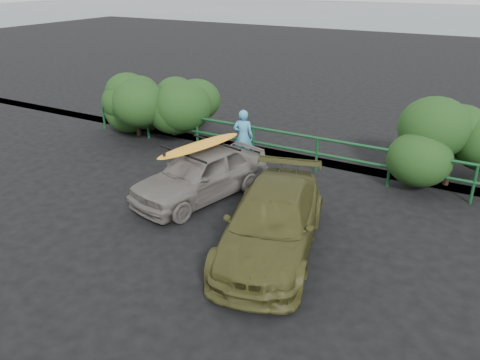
% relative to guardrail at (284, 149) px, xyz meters
% --- Properties ---
extents(ground, '(80.00, 80.00, 0.00)m').
position_rel_guardrail_xyz_m(ground, '(0.00, -5.00, -0.52)').
color(ground, black).
extents(ocean, '(200.00, 200.00, 0.00)m').
position_rel_guardrail_xyz_m(ocean, '(0.00, 55.00, -0.52)').
color(ocean, slate).
rests_on(ocean, ground).
extents(guardrail, '(14.00, 0.08, 1.04)m').
position_rel_guardrail_xyz_m(guardrail, '(0.00, 0.00, 0.00)').
color(guardrail, '#164D25').
rests_on(guardrail, ground).
extents(shrub_left, '(3.20, 2.40, 1.91)m').
position_rel_guardrail_xyz_m(shrub_left, '(-4.80, 0.40, 0.44)').
color(shrub_left, '#204519').
rests_on(shrub_left, ground).
extents(sedan, '(2.37, 3.99, 1.27)m').
position_rel_guardrail_xyz_m(sedan, '(-0.92, -2.91, 0.12)').
color(sedan, slate).
rests_on(sedan, ground).
extents(olive_vehicle, '(2.76, 4.59, 1.24)m').
position_rel_guardrail_xyz_m(olive_vehicle, '(1.67, -4.25, 0.10)').
color(olive_vehicle, '#47471F').
rests_on(olive_vehicle, ground).
extents(man, '(0.67, 0.54, 1.61)m').
position_rel_guardrail_xyz_m(man, '(-1.12, -0.39, 0.29)').
color(man, '#449DCD').
rests_on(man, ground).
extents(roof_rack, '(1.87, 1.51, 0.05)m').
position_rel_guardrail_xyz_m(roof_rack, '(-0.92, -2.91, 0.78)').
color(roof_rack, black).
rests_on(roof_rack, sedan).
extents(surfboard, '(1.14, 2.60, 0.08)m').
position_rel_guardrail_xyz_m(surfboard, '(-0.92, -2.91, 0.85)').
color(surfboard, '#FFA21A').
rests_on(surfboard, roof_rack).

